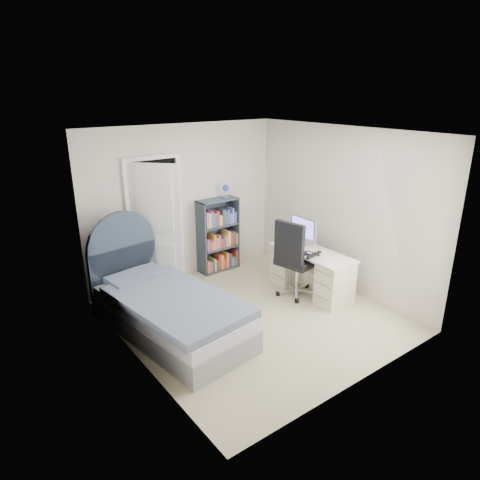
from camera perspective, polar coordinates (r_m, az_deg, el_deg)
room_shell at (r=5.56m, az=1.84°, el=1.24°), size 3.50×3.70×2.60m
door at (r=6.60m, az=-11.15°, el=1.88°), size 0.92×0.62×2.06m
bed at (r=5.67m, az=-9.76°, el=-8.95°), size 1.34×2.40×1.41m
nightstand at (r=6.61m, az=-15.03°, el=-4.11°), size 0.44×0.44×0.63m
floor_lamp at (r=6.74m, az=-12.84°, el=-1.71°), size 0.21×0.21×1.49m
bookcase at (r=7.34m, az=-2.83°, el=0.32°), size 0.70×0.30×1.49m
desk at (r=6.67m, az=9.39°, el=-3.91°), size 0.55×1.38×1.13m
office_chair at (r=6.38m, az=7.26°, el=-2.08°), size 0.65×0.67×1.21m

